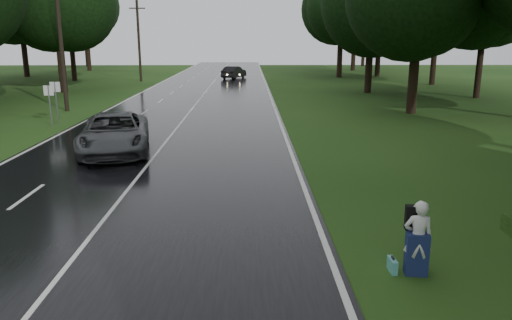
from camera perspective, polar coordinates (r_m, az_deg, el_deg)
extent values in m
plane|color=#244514|center=(14.18, -17.18, -6.69)|extent=(160.00, 160.00, 0.00)
cube|color=black|center=(33.31, -7.73, 5.53)|extent=(12.00, 140.00, 0.04)
cube|color=silver|center=(33.30, -7.73, 5.57)|extent=(0.12, 140.00, 0.01)
imported|color=#47494C|center=(21.99, -16.14, 3.03)|extent=(3.89, 6.48, 1.68)
imported|color=black|center=(61.11, -2.59, 10.17)|extent=(3.07, 4.74, 1.47)
imported|color=silver|center=(10.85, 18.35, -8.61)|extent=(0.64, 0.46, 1.64)
cube|color=navy|center=(10.99, 18.20, -10.34)|extent=(0.49, 0.36, 0.92)
cube|color=black|center=(10.92, 17.95, -6.40)|extent=(0.39, 0.24, 0.52)
cube|color=#55A6A6|center=(11.07, 15.60, -11.72)|extent=(0.13, 0.42, 0.30)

